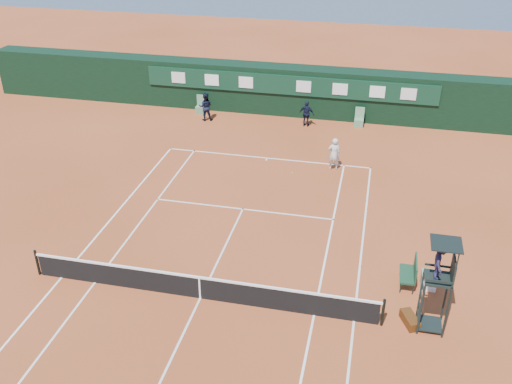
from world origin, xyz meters
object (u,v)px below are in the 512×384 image
player (334,154)px  player_bench (411,272)px  umpire_chair (440,268)px  cooler (429,280)px  tennis_net (200,287)px

player → player_bench: bearing=100.8°
umpire_chair → player: umpire_chair is taller
umpire_chair → cooler: 3.06m
tennis_net → cooler: bearing=16.9°
tennis_net → umpire_chair: (7.95, 0.24, 1.95)m
player_bench → player: (-3.75, 8.92, 0.27)m
cooler → player: bearing=116.3°
cooler → tennis_net: bearing=-163.1°
tennis_net → cooler: tennis_net is taller
umpire_chair → player: 12.05m
player_bench → player: player is taller
tennis_net → player: player is taller
umpire_chair → tennis_net: bearing=-178.2°
player_bench → cooler: 0.72m
tennis_net → umpire_chair: umpire_chair is taller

